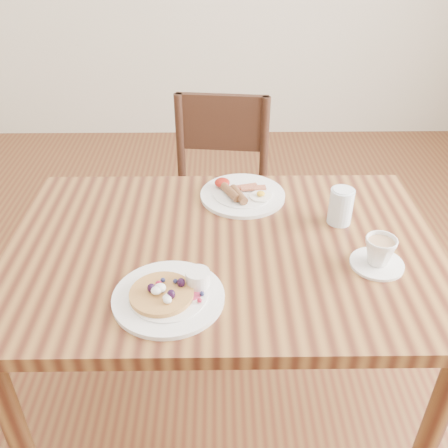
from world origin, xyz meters
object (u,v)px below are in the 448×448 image
teacup_saucer (379,254)px  water_glass (341,206)px  dining_table (224,273)px  chair_far (219,194)px  breakfast_plate (241,194)px  pancake_plate (170,294)px

teacup_saucer → water_glass: size_ratio=1.29×
water_glass → dining_table: bearing=-161.9°
chair_far → breakfast_plate: bearing=105.3°
pancake_plate → dining_table: bearing=58.6°
water_glass → breakfast_plate: bearing=152.4°
teacup_saucer → water_glass: (-0.06, 0.20, 0.02)m
breakfast_plate → teacup_saucer: bearing=-46.0°
teacup_saucer → chair_far: bearing=117.0°
chair_far → pancake_plate: bearing=89.1°
chair_far → breakfast_plate: 0.53m
pancake_plate → breakfast_plate: 0.51m
teacup_saucer → dining_table: bearing=166.9°
chair_far → water_glass: chair_far is taller
pancake_plate → water_glass: size_ratio=2.49×
breakfast_plate → pancake_plate: bearing=-111.8°
pancake_plate → water_glass: bearing=34.7°
breakfast_plate → teacup_saucer: (0.34, -0.35, 0.03)m
dining_table → water_glass: (0.34, 0.11, 0.15)m
dining_table → teacup_saucer: teacup_saucer is taller
dining_table → chair_far: (-0.01, 0.71, -0.16)m
dining_table → teacup_saucer: (0.40, -0.09, 0.14)m
pancake_plate → water_glass: water_glass is taller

